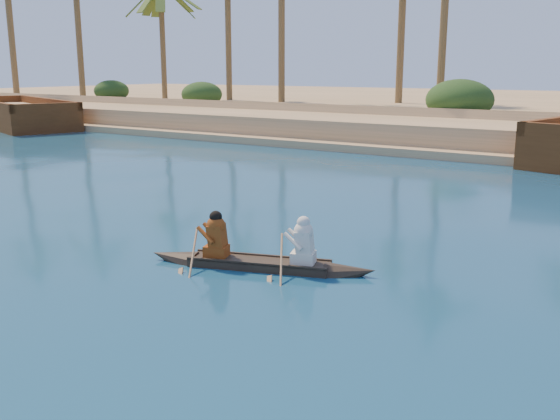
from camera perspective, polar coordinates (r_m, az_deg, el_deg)
The scene contains 2 objects.
canoe at distance 12.09m, azimuth -1.92°, elevation -4.23°, with size 4.47×1.99×1.24m.
barge_left at distance 45.34m, azimuth -22.77°, elevation 8.00°, with size 13.23×8.12×2.09m.
Camera 1 is at (-1.32, -3.35, 3.79)m, focal length 40.00 mm.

